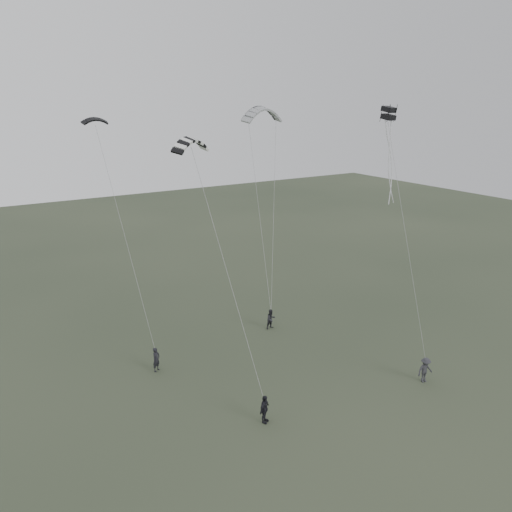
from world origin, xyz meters
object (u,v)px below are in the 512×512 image
flyer_left (156,359)px  kite_pale_large (263,108)px  flyer_center (264,409)px  flyer_far (425,370)px  flyer_right (271,319)px  kite_box (389,113)px  kite_dark_small (95,119)px  kite_striped (191,139)px

flyer_left → kite_pale_large: (13.49, 8.33, 15.50)m
flyer_center → flyer_far: bearing=-41.0°
flyer_center → kite_pale_large: kite_pale_large is taller
flyer_left → flyer_right: flyer_left is taller
kite_box → kite_dark_small: bearing=129.2°
kite_box → flyer_left: bearing=145.6°
kite_dark_small → kite_striped: bearing=-73.5°
flyer_left → flyer_far: flyer_far is taller
kite_pale_large → kite_striped: 15.32m
flyer_left → kite_dark_small: bearing=66.4°
flyer_right → kite_striped: bearing=-161.4°
kite_striped → flyer_far: bearing=-63.4°
flyer_far → kite_dark_small: bearing=139.5°
flyer_far → flyer_center: bearing=177.9°
kite_striped → kite_pale_large: bearing=14.1°
flyer_far → flyer_left: bearing=151.1°
flyer_center → kite_striped: 15.48m
flyer_right → kite_pale_large: (3.60, 6.96, 15.54)m
flyer_far → kite_dark_small: size_ratio=0.99×
flyer_center → kite_striped: size_ratio=0.61×
flyer_left → kite_striped: size_ratio=0.61×
kite_pale_large → kite_box: size_ratio=5.50×
flyer_center → kite_striped: bearing=66.1°
flyer_left → kite_striped: 14.35m
kite_pale_large → kite_striped: bearing=-149.6°
kite_dark_small → flyer_center: bearing=-79.2°
kite_dark_small → kite_pale_large: kite_pale_large is taller
flyer_right → kite_striped: kite_striped is taller
kite_pale_large → kite_box: bearing=-102.5°
kite_pale_large → kite_dark_small: bearing=176.7°
flyer_center → kite_striped: (-0.84, 6.44, 14.05)m
flyer_left → kite_box: bearing=-56.0°
kite_box → flyer_center: bearing=-177.2°
flyer_far → kite_pale_large: size_ratio=0.41×
flyer_left → flyer_far: bearing=-68.3°
kite_dark_small → kite_box: size_ratio=2.29×
flyer_far → kite_striped: 20.03m
flyer_left → kite_box: (13.31, -5.94, 15.41)m
flyer_center → kite_pale_large: size_ratio=0.41×
kite_striped → flyer_left: bearing=110.8°
flyer_left → kite_pale_large: kite_pale_large is taller
flyer_center → kite_pale_large: 25.06m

